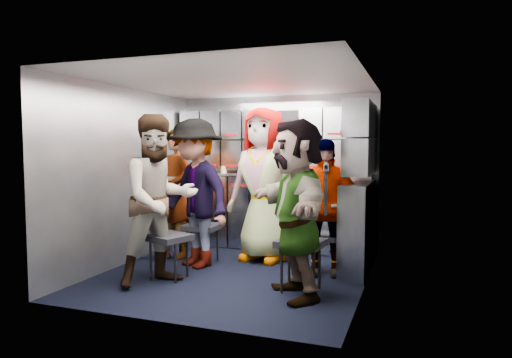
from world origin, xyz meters
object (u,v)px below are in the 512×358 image
(jump_seat_mid_left, at_px, (202,229))
(attendant_arc_d, at_px, (324,207))
(jump_seat_near_right, at_px, (301,246))
(attendant_arc_a, at_px, (159,200))
(jump_seat_center, at_px, (268,225))
(attendant_standing, at_px, (176,193))
(jump_seat_mid_right, at_px, (327,238))
(attendant_arc_e, at_px, (297,208))
(attendant_arc_b, at_px, (195,193))
(attendant_arc_c, at_px, (264,184))
(jump_seat_near_left, at_px, (169,240))

(jump_seat_mid_left, distance_m, attendant_arc_d, 1.51)
(jump_seat_near_right, bearing_deg, attendant_arc_a, -170.02)
(jump_seat_center, relative_size, attendant_standing, 0.30)
(jump_seat_near_right, relative_size, attendant_standing, 0.31)
(jump_seat_near_right, relative_size, attendant_arc_d, 0.34)
(jump_seat_mid_right, bearing_deg, attendant_arc_e, -95.40)
(attendant_arc_b, height_order, attendant_arc_c, attendant_arc_c)
(attendant_arc_a, xyz_separation_m, attendant_arc_d, (1.51, 0.89, -0.12))
(attendant_arc_a, distance_m, attendant_arc_b, 0.72)
(jump_seat_mid_left, bearing_deg, attendant_arc_c, 29.83)
(jump_seat_near_left, xyz_separation_m, jump_seat_mid_right, (1.51, 0.89, -0.05))
(attendant_standing, bearing_deg, jump_seat_center, 48.35)
(attendant_standing, xyz_separation_m, attendant_arc_b, (0.45, -0.36, 0.05))
(attendant_arc_a, bearing_deg, attendant_standing, 55.50)
(attendant_arc_c, distance_m, attendant_arc_e, 1.41)
(jump_seat_mid_right, bearing_deg, attendant_arc_a, -144.70)
(jump_seat_mid_right, relative_size, attendant_arc_b, 0.25)
(jump_seat_mid_right, xyz_separation_m, attendant_arc_d, (0.00, -0.18, 0.38))
(jump_seat_near_left, distance_m, attendant_arc_d, 1.70)
(attendant_arc_b, xyz_separation_m, attendant_arc_c, (0.66, 0.56, 0.08))
(jump_seat_mid_left, relative_size, jump_seat_near_right, 0.93)
(attendant_standing, distance_m, attendant_arc_c, 1.13)
(jump_seat_mid_right, relative_size, attendant_arc_d, 0.29)
(jump_seat_mid_right, relative_size, attendant_arc_a, 0.25)
(attendant_standing, distance_m, attendant_arc_a, 1.16)
(jump_seat_mid_left, relative_size, jump_seat_center, 0.94)
(jump_seat_mid_left, relative_size, attendant_arc_d, 0.31)
(attendant_standing, bearing_deg, attendant_arc_e, 0.73)
(jump_seat_near_left, distance_m, attendant_arc_e, 1.48)
(jump_seat_near_left, relative_size, jump_seat_near_right, 1.00)
(attendant_standing, relative_size, attendant_arc_d, 1.10)
(jump_seat_center, bearing_deg, attendant_arc_a, -115.33)
(jump_seat_mid_right, bearing_deg, jump_seat_center, 154.64)
(jump_seat_mid_left, distance_m, attendant_arc_b, 0.48)
(attendant_arc_b, bearing_deg, attendant_arc_c, 66.35)
(attendant_standing, xyz_separation_m, attendant_arc_a, (0.42, -1.08, 0.05))
(jump_seat_near_left, relative_size, attendant_arc_b, 0.29)
(jump_seat_near_right, relative_size, attendant_arc_a, 0.29)
(jump_seat_center, bearing_deg, jump_seat_near_left, -118.36)
(jump_seat_mid_left, bearing_deg, jump_seat_mid_right, 6.50)
(attendant_arc_a, bearing_deg, attendant_arc_c, 5.92)
(jump_seat_center, xyz_separation_m, attendant_arc_d, (0.82, -0.57, 0.34))
(jump_seat_center, xyz_separation_m, attendant_arc_e, (0.73, -1.39, 0.43))
(jump_seat_mid_right, xyz_separation_m, attendant_arc_c, (-0.82, 0.21, 0.57))
(jump_seat_mid_right, distance_m, attendant_arc_e, 1.11)
(jump_seat_near_right, height_order, attendant_arc_b, attendant_arc_b)
(jump_seat_near_right, relative_size, attendant_arc_e, 0.30)
(attendant_arc_b, relative_size, attendant_arc_e, 1.04)
(attendant_arc_d, bearing_deg, jump_seat_near_right, -111.18)
(attendant_arc_b, bearing_deg, jump_seat_near_right, 7.25)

